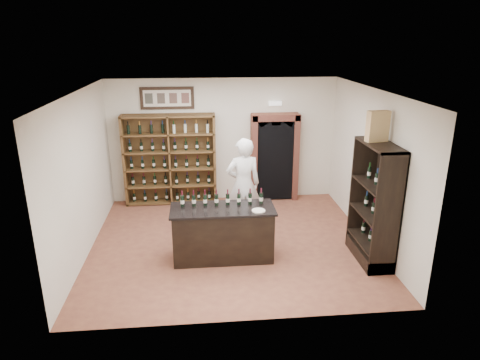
% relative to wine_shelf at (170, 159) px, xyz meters
% --- Properties ---
extents(floor, '(5.50, 5.50, 0.00)m').
position_rel_wine_shelf_xyz_m(floor, '(1.30, -2.33, -1.10)').
color(floor, brown).
rests_on(floor, ground).
extents(ceiling, '(5.50, 5.50, 0.00)m').
position_rel_wine_shelf_xyz_m(ceiling, '(1.30, -2.33, 1.90)').
color(ceiling, white).
rests_on(ceiling, wall_back).
extents(wall_back, '(5.50, 0.04, 3.00)m').
position_rel_wine_shelf_xyz_m(wall_back, '(1.30, 0.17, 0.40)').
color(wall_back, silver).
rests_on(wall_back, ground).
extents(wall_left, '(0.04, 5.00, 3.00)m').
position_rel_wine_shelf_xyz_m(wall_left, '(-1.45, -2.33, 0.40)').
color(wall_left, silver).
rests_on(wall_left, ground).
extents(wall_right, '(0.04, 5.00, 3.00)m').
position_rel_wine_shelf_xyz_m(wall_right, '(4.05, -2.33, 0.40)').
color(wall_right, silver).
rests_on(wall_right, ground).
extents(wine_shelf, '(2.20, 0.38, 2.20)m').
position_rel_wine_shelf_xyz_m(wine_shelf, '(0.00, 0.00, 0.00)').
color(wine_shelf, brown).
rests_on(wine_shelf, ground).
extents(framed_picture, '(1.25, 0.04, 0.52)m').
position_rel_wine_shelf_xyz_m(framed_picture, '(0.00, 0.14, 1.45)').
color(framed_picture, black).
rests_on(framed_picture, wall_back).
extents(arched_doorway, '(1.17, 0.35, 2.17)m').
position_rel_wine_shelf_xyz_m(arched_doorway, '(2.55, -0.00, 0.04)').
color(arched_doorway, black).
rests_on(arched_doorway, ground).
extents(emergency_light, '(0.30, 0.10, 0.10)m').
position_rel_wine_shelf_xyz_m(emergency_light, '(2.55, 0.09, 1.30)').
color(emergency_light, white).
rests_on(emergency_light, wall_back).
extents(tasting_counter, '(1.88, 0.78, 1.00)m').
position_rel_wine_shelf_xyz_m(tasting_counter, '(1.10, -2.93, -0.61)').
color(tasting_counter, black).
rests_on(tasting_counter, ground).
extents(counter_bottle_0, '(0.07, 0.07, 0.30)m').
position_rel_wine_shelf_xyz_m(counter_bottle_0, '(0.38, -2.78, 0.01)').
color(counter_bottle_0, black).
rests_on(counter_bottle_0, tasting_counter).
extents(counter_bottle_1, '(0.07, 0.07, 0.30)m').
position_rel_wine_shelf_xyz_m(counter_bottle_1, '(0.59, -2.78, 0.01)').
color(counter_bottle_1, black).
rests_on(counter_bottle_1, tasting_counter).
extents(counter_bottle_2, '(0.07, 0.07, 0.30)m').
position_rel_wine_shelf_xyz_m(counter_bottle_2, '(0.79, -2.78, 0.01)').
color(counter_bottle_2, black).
rests_on(counter_bottle_2, tasting_counter).
extents(counter_bottle_3, '(0.07, 0.07, 0.30)m').
position_rel_wine_shelf_xyz_m(counter_bottle_3, '(1.00, -2.78, 0.01)').
color(counter_bottle_3, black).
rests_on(counter_bottle_3, tasting_counter).
extents(counter_bottle_4, '(0.07, 0.07, 0.30)m').
position_rel_wine_shelf_xyz_m(counter_bottle_4, '(1.20, -2.78, 0.01)').
color(counter_bottle_4, black).
rests_on(counter_bottle_4, tasting_counter).
extents(counter_bottle_5, '(0.07, 0.07, 0.30)m').
position_rel_wine_shelf_xyz_m(counter_bottle_5, '(1.41, -2.78, 0.01)').
color(counter_bottle_5, black).
rests_on(counter_bottle_5, tasting_counter).
extents(counter_bottle_6, '(0.07, 0.07, 0.30)m').
position_rel_wine_shelf_xyz_m(counter_bottle_6, '(1.61, -2.78, 0.01)').
color(counter_bottle_6, black).
rests_on(counter_bottle_6, tasting_counter).
extents(counter_bottle_7, '(0.07, 0.07, 0.30)m').
position_rel_wine_shelf_xyz_m(counter_bottle_7, '(1.82, -2.78, 0.01)').
color(counter_bottle_7, black).
rests_on(counter_bottle_7, tasting_counter).
extents(side_cabinet, '(0.48, 1.20, 2.20)m').
position_rel_wine_shelf_xyz_m(side_cabinet, '(3.82, -3.23, -0.35)').
color(side_cabinet, black).
rests_on(side_cabinet, ground).
extents(shopkeeper, '(0.77, 0.56, 1.98)m').
position_rel_wine_shelf_xyz_m(shopkeeper, '(1.61, -1.67, -0.11)').
color(shopkeeper, white).
rests_on(shopkeeper, ground).
extents(plate, '(0.24, 0.24, 0.02)m').
position_rel_wine_shelf_xyz_m(plate, '(1.72, -3.14, -0.09)').
color(plate, beige).
rests_on(plate, tasting_counter).
extents(wine_crate, '(0.40, 0.21, 0.53)m').
position_rel_wine_shelf_xyz_m(wine_crate, '(3.77, -3.07, 1.37)').
color(wine_crate, tan).
rests_on(wine_crate, side_cabinet).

